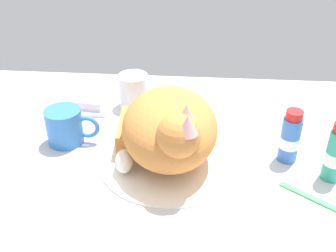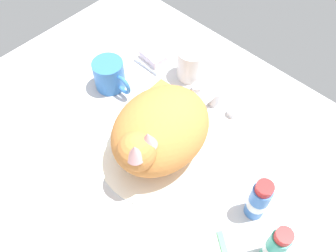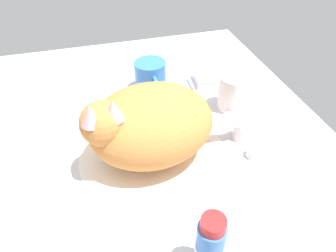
# 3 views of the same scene
# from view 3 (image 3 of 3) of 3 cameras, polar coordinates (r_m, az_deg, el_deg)

# --- Properties ---
(ground_plane) EXTENTS (1.10, 0.83, 0.03)m
(ground_plane) POSITION_cam_3_polar(r_m,az_deg,el_deg) (0.66, -2.74, -6.18)
(ground_plane) COLOR silver
(sink_basin) EXTENTS (0.30, 0.30, 0.01)m
(sink_basin) POSITION_cam_3_polar(r_m,az_deg,el_deg) (0.65, -2.80, -5.01)
(sink_basin) COLOR white
(sink_basin) RESTS_ON ground_plane
(faucet) EXTENTS (0.15, 0.11, 0.06)m
(faucet) POSITION_cam_3_polar(r_m,az_deg,el_deg) (0.69, 12.26, -0.56)
(faucet) COLOR silver
(faucet) RESTS_ON ground_plane
(cat) EXTENTS (0.23, 0.26, 0.17)m
(cat) POSITION_cam_3_polar(r_m,az_deg,el_deg) (0.60, -3.69, 0.40)
(cat) COLOR #D17F3D
(cat) RESTS_ON sink_basin
(coffee_mug) EXTENTS (0.12, 0.08, 0.08)m
(coffee_mug) POSITION_cam_3_polar(r_m,az_deg,el_deg) (0.82, -3.18, 8.92)
(coffee_mug) COLOR #3372C6
(coffee_mug) RESTS_ON ground_plane
(rinse_cup) EXTENTS (0.07, 0.07, 0.09)m
(rinse_cup) POSITION_cam_3_polar(r_m,az_deg,el_deg) (0.77, 11.88, 6.05)
(rinse_cup) COLOR white
(rinse_cup) RESTS_ON ground_plane
(soap_dish) EXTENTS (0.09, 0.06, 0.01)m
(soap_dish) POSITION_cam_3_polar(r_m,az_deg,el_deg) (0.86, 6.37, 7.54)
(soap_dish) COLOR white
(soap_dish) RESTS_ON ground_plane
(soap_bar) EXTENTS (0.07, 0.05, 0.02)m
(soap_bar) POSITION_cam_3_polar(r_m,az_deg,el_deg) (0.85, 6.46, 8.53)
(soap_bar) COLOR silver
(soap_bar) RESTS_ON soap_dish
(toothpaste_bottle) EXTENTS (0.04, 0.04, 0.12)m
(toothpaste_bottle) POSITION_cam_3_polar(r_m,az_deg,el_deg) (0.47, 7.60, -20.92)
(toothpaste_bottle) COLOR #3870C6
(toothpaste_bottle) RESTS_ON ground_plane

